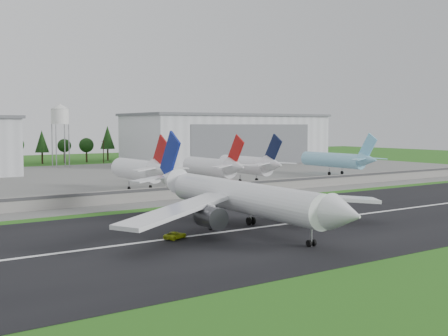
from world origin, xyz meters
TOP-DOWN VIEW (x-y plane):
  - ground at (0.00, 0.00)m, footprint 600.00×600.00m
  - runway at (0.00, 10.00)m, footprint 320.00×60.00m
  - runway_centerline at (0.00, 10.00)m, footprint 220.00×1.00m
  - apron at (0.00, 120.00)m, footprint 320.00×150.00m
  - blast_fence at (0.00, 54.99)m, footprint 240.00×0.61m
  - hangar_east at (75.00, 164.92)m, footprint 102.00×47.00m
  - water_tower at (-5.00, 185.00)m, footprint 8.40×8.40m
  - utility_poles at (0.00, 200.00)m, footprint 230.00×3.00m
  - treeline at (0.00, 215.00)m, footprint 320.00×16.00m
  - main_airliner at (-27.62, 9.56)m, footprint 57.25×59.16m
  - ground_vehicle at (-42.03, 9.55)m, footprint 5.00×3.71m
  - parked_jet_red_a at (-15.89, 76.59)m, footprint 7.36×31.29m
  - parked_jet_red_b at (9.79, 76.57)m, footprint 7.36×31.29m
  - parked_jet_navy at (24.36, 76.58)m, footprint 7.36×31.29m
  - parked_jet_skyblue at (70.56, 81.56)m, footprint 7.36×37.29m

SIDE VIEW (x-z plane):
  - ground at x=0.00m, z-range 0.00..0.00m
  - utility_poles at x=0.00m, z-range -6.00..6.00m
  - treeline at x=0.00m, z-range -11.00..11.00m
  - runway at x=0.00m, z-range 0.00..0.10m
  - apron at x=0.00m, z-range 0.00..0.10m
  - runway_centerline at x=0.00m, z-range 0.10..0.12m
  - ground_vehicle at x=-42.03m, z-range 0.10..1.36m
  - blast_fence at x=0.00m, z-range 0.06..3.56m
  - main_airliner at x=-27.62m, z-range -4.19..13.98m
  - parked_jet_skyblue at x=70.56m, z-range -2.23..14.43m
  - parked_jet_red_b at x=9.79m, z-range -2.15..14.58m
  - parked_jet_navy at x=24.36m, z-range -2.11..14.70m
  - parked_jet_red_a at x=-15.89m, z-range -2.06..14.88m
  - hangar_east at x=75.00m, z-range 0.03..25.23m
  - water_tower at x=-5.00m, z-range 9.85..39.25m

